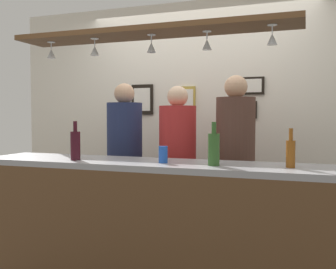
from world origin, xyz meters
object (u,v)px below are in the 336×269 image
Objects in this scene: picture_frame_lower_pair at (242,110)px; picture_frame_crest at (187,98)px; person_middle_red_shirt at (177,157)px; person_left_navy_shirt at (125,152)px; drink_can at (163,155)px; picture_frame_caricature at (142,100)px; bottle_champagne_green at (214,148)px; bottle_beer_amber_tall at (291,153)px; person_right_brown_shirt at (235,153)px; picture_frame_upper_small at (253,86)px; bottle_wine_dark_red at (75,145)px.

picture_frame_crest is at bearing 180.00° from picture_frame_lower_pair.
person_middle_red_shirt reaches higher than picture_frame_lower_pair.
person_left_navy_shirt reaches higher than drink_can.
picture_frame_caricature reaches higher than drink_can.
bottle_champagne_green is 1.15× the size of bottle_beer_amber_tall.
picture_frame_lower_pair reaches higher than drink_can.
person_left_navy_shirt is 4.92× the size of picture_frame_caricature.
person_right_brown_shirt is 0.94m from picture_frame_upper_small.
picture_frame_caricature is (-1.18, 0.69, 0.51)m from person_right_brown_shirt.
bottle_wine_dark_red is at bearing -178.27° from bottle_champagne_green.
person_right_brown_shirt is 1.37m from bottle_wine_dark_red.
person_middle_red_shirt is 0.54m from person_right_brown_shirt.
person_middle_red_shirt is (0.54, 0.00, -0.02)m from person_left_navy_shirt.
bottle_beer_amber_tall is (0.50, 0.06, -0.02)m from bottle_champagne_green.
bottle_beer_amber_tall is 0.88m from drink_can.
drink_can is 0.55× the size of picture_frame_upper_small.
person_middle_red_shirt is at bearing -46.86° from picture_frame_caricature.
person_middle_red_shirt reaches higher than bottle_champagne_green.
picture_frame_crest is (-1.14, 1.42, 0.43)m from bottle_beer_amber_tall.
picture_frame_upper_small is 0.72m from picture_frame_crest.
person_left_navy_shirt is at bearing 88.48° from bottle_wine_dark_red.
drink_can is at bearing -61.45° from picture_frame_caricature.
picture_frame_crest is at bearing 180.00° from picture_frame_upper_small.
bottle_wine_dark_red is at bearing -143.21° from person_right_brown_shirt.
picture_frame_upper_small reaches higher than bottle_wine_dark_red.
bottle_wine_dark_red is at bearing -175.58° from drink_can.
person_left_navy_shirt is 5.57× the size of picture_frame_lower_pair.
picture_frame_upper_small reaches higher than bottle_beer_amber_tall.
person_left_navy_shirt is at bearing 155.06° from bottle_beer_amber_tall.
picture_frame_caricature is at bearing 139.70° from bottle_beer_amber_tall.
bottle_champagne_green is 0.88× the size of picture_frame_caricature.
bottle_beer_amber_tall is at bearing 6.79° from bottle_champagne_green.
picture_frame_crest reaches higher than bottle_beer_amber_tall.
person_right_brown_shirt is at bearing 123.94° from bottle_beer_amber_tall.
person_middle_red_shirt is at bearing 144.66° from bottle_beer_amber_tall.
person_middle_red_shirt is 0.78m from drink_can.
bottle_beer_amber_tall is 1.00× the size of picture_frame_crest.
picture_frame_upper_small reaches higher than person_left_navy_shirt.
bottle_champagne_green is 1.36× the size of picture_frame_upper_small.
picture_frame_caricature is at bearing 128.39° from bottle_champagne_green.
person_right_brown_shirt is 5.70× the size of bottle_wine_dark_red.
picture_frame_upper_small reaches higher than bottle_champagne_green.
person_middle_red_shirt reaches higher than bottle_wine_dark_red.
picture_frame_upper_small is 0.27m from picture_frame_lower_pair.
person_middle_red_shirt reaches higher than bottle_beer_amber_tall.
picture_frame_crest is (0.42, 0.69, 0.54)m from person_left_navy_shirt.
person_middle_red_shirt is 4.80× the size of picture_frame_caricature.
picture_frame_upper_small reaches higher than person_right_brown_shirt.
drink_can is 1.64m from picture_frame_upper_small.
bottle_champagne_green is at bearing -66.70° from picture_frame_crest.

